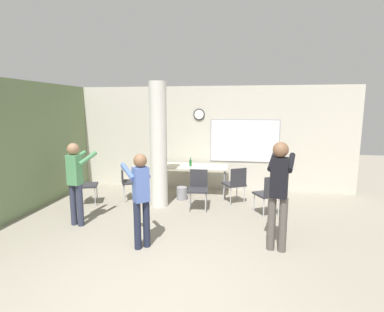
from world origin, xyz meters
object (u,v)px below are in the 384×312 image
(chair_by_left_wall, at_px, (84,183))
(person_watching_back, at_px, (76,177))
(folding_table, at_px, (193,168))
(person_playing_front, at_px, (140,193))
(chair_table_front, at_px, (198,187))
(bottle_on_table, at_px, (190,163))
(person_playing_side, at_px, (279,188))
(chair_table_right, at_px, (236,182))
(chair_mid_room, at_px, (269,192))
(chair_near_pillar, at_px, (128,180))

(chair_by_left_wall, height_order, person_watching_back, person_watching_back)
(folding_table, distance_m, person_playing_front, 3.17)
(chair_table_front, xyz_separation_m, person_watching_back, (-2.15, -1.28, 0.43))
(folding_table, xyz_separation_m, person_watching_back, (-1.84, -2.45, 0.24))
(person_watching_back, distance_m, person_playing_front, 1.67)
(person_watching_back, bearing_deg, folding_table, 53.08)
(bottle_on_table, relative_size, person_watching_back, 0.15)
(folding_table, bearing_deg, person_watching_back, -126.92)
(person_playing_front, height_order, person_playing_side, person_playing_side)
(folding_table, distance_m, chair_by_left_wall, 2.68)
(chair_table_right, distance_m, person_watching_back, 3.48)
(chair_table_right, xyz_separation_m, person_watching_back, (-2.96, -1.78, 0.43))
(person_playing_front, distance_m, person_playing_side, 2.17)
(chair_by_left_wall, bearing_deg, folding_table, 28.46)
(chair_mid_room, height_order, person_playing_front, person_playing_front)
(folding_table, bearing_deg, chair_mid_room, -37.47)
(folding_table, relative_size, person_playing_side, 1.04)
(bottle_on_table, height_order, chair_by_left_wall, bottle_on_table)
(folding_table, xyz_separation_m, chair_table_front, (0.31, -1.17, -0.18))
(folding_table, relative_size, person_watching_back, 1.14)
(bottle_on_table, relative_size, person_playing_side, 0.13)
(chair_by_left_wall, xyz_separation_m, person_playing_front, (2.02, -1.88, 0.40))
(chair_table_front, height_order, chair_mid_room, same)
(bottle_on_table, bearing_deg, person_watching_back, -126.98)
(chair_table_right, distance_m, person_playing_front, 2.90)
(chair_table_front, bearing_deg, chair_table_right, 31.58)
(chair_table_right, height_order, person_playing_front, person_playing_front)
(chair_table_front, relative_size, chair_mid_room, 1.00)
(chair_table_front, bearing_deg, chair_near_pillar, 168.35)
(chair_table_right, distance_m, person_playing_side, 2.38)
(chair_by_left_wall, xyz_separation_m, chair_mid_room, (4.16, -0.12, 0.00))
(folding_table, relative_size, chair_table_front, 2.08)
(bottle_on_table, height_order, chair_near_pillar, bottle_on_table)
(chair_mid_room, distance_m, chair_near_pillar, 3.32)
(chair_by_left_wall, bearing_deg, person_watching_back, -66.64)
(bottle_on_table, relative_size, chair_table_front, 0.27)
(chair_mid_room, distance_m, person_playing_side, 1.58)
(chair_by_left_wall, relative_size, person_watching_back, 0.55)
(person_watching_back, bearing_deg, chair_table_front, 30.69)
(person_watching_back, height_order, person_playing_front, person_watching_back)
(chair_table_front, height_order, person_playing_front, person_playing_front)
(bottle_on_table, xyz_separation_m, chair_mid_room, (1.86, -1.33, -0.32))
(folding_table, xyz_separation_m, chair_near_pillar, (-1.46, -0.81, -0.18))
(chair_near_pillar, relative_size, person_watching_back, 0.55)
(chair_near_pillar, relative_size, person_playing_front, 0.57)
(person_watching_back, bearing_deg, person_playing_front, -24.93)
(person_playing_side, bearing_deg, person_watching_back, 173.09)
(folding_table, bearing_deg, chair_near_pillar, -151.04)
(chair_mid_room, bearing_deg, bottle_on_table, 144.50)
(chair_by_left_wall, xyz_separation_m, person_playing_side, (4.17, -1.62, 0.51))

